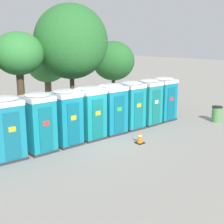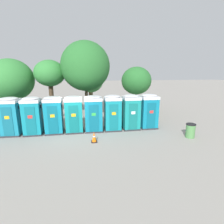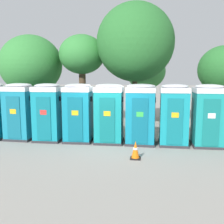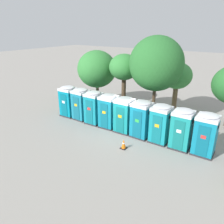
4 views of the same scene
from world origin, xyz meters
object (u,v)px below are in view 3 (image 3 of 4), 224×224
(portapotty_2, at_px, (48,112))
(street_tree_2, at_px, (146,72))
(portapotty_4, at_px, (109,113))
(portapotty_1, at_px, (20,111))
(traffic_cone, at_px, (135,150))
(portapotty_5, at_px, (141,114))
(portapotty_7, at_px, (208,115))
(portapotty_3, at_px, (78,112))
(street_tree_1, at_px, (224,70))
(portapotty_6, at_px, (174,114))
(street_tree_0, at_px, (135,43))
(street_tree_4, at_px, (31,65))
(street_tree_3, at_px, (82,56))

(portapotty_2, distance_m, street_tree_2, 7.88)
(portapotty_2, distance_m, portapotty_4, 2.72)
(portapotty_1, height_order, traffic_cone, portapotty_1)
(portapotty_5, relative_size, portapotty_7, 1.00)
(portapotty_3, height_order, street_tree_1, street_tree_1)
(portapotty_6, distance_m, street_tree_0, 4.68)
(portapotty_4, xyz_separation_m, street_tree_0, (0.94, 2.86, 3.25))
(portapotty_3, xyz_separation_m, traffic_cone, (2.60, -2.10, -0.97))
(portapotty_1, relative_size, street_tree_1, 0.56)
(portapotty_6, height_order, street_tree_4, street_tree_4)
(street_tree_4, bearing_deg, portapotty_5, -28.65)
(portapotty_3, distance_m, portapotty_4, 1.36)
(portapotty_2, height_order, portapotty_7, same)
(portapotty_4, xyz_separation_m, portapotty_5, (1.36, -0.01, -0.00))
(street_tree_2, xyz_separation_m, street_tree_3, (-3.40, -3.29, 0.85))
(portapotty_7, height_order, street_tree_1, street_tree_1)
(portapotty_1, distance_m, street_tree_3, 4.58)
(portapotty_1, xyz_separation_m, portapotty_3, (2.72, -0.04, 0.00))
(portapotty_2, bearing_deg, portapotty_7, 0.12)
(street_tree_3, bearing_deg, traffic_cone, -58.55)
(portapotty_4, distance_m, street_tree_4, 6.51)
(portapotty_1, xyz_separation_m, portapotty_4, (4.07, -0.05, -0.00))
(street_tree_0, bearing_deg, portapotty_6, -58.17)
(portapotty_2, height_order, street_tree_2, street_tree_2)
(street_tree_1, relative_size, street_tree_3, 0.91)
(portapotty_2, bearing_deg, street_tree_3, 76.46)
(portapotty_1, height_order, portapotty_5, same)
(portapotty_5, relative_size, portapotty_6, 1.00)
(street_tree_0, bearing_deg, traffic_cone, -86.47)
(portapotty_1, xyz_separation_m, traffic_cone, (5.32, -2.14, -0.97))
(portapotty_5, bearing_deg, street_tree_2, 89.23)
(portapotty_1, relative_size, street_tree_0, 0.39)
(portapotty_3, relative_size, street_tree_2, 0.59)
(traffic_cone, bearing_deg, street_tree_2, 88.65)
(portapotty_2, xyz_separation_m, portapotty_4, (2.72, 0.02, -0.00))
(portapotty_1, height_order, street_tree_2, street_tree_2)
(portapotty_1, bearing_deg, portapotty_2, -3.01)
(portapotty_4, xyz_separation_m, street_tree_1, (5.96, 5.10, 1.91))
(portapotty_6, bearing_deg, portapotty_7, -0.02)
(portapotty_4, relative_size, street_tree_3, 0.50)
(street_tree_1, bearing_deg, street_tree_3, -166.07)
(portapotty_2, xyz_separation_m, portapotty_3, (1.36, 0.03, -0.00))
(portapotty_7, relative_size, street_tree_1, 0.56)
(portapotty_4, distance_m, traffic_cone, 2.62)
(portapotty_1, relative_size, portapotty_7, 1.00)
(street_tree_3, relative_size, traffic_cone, 7.90)
(street_tree_2, distance_m, traffic_cone, 8.95)
(street_tree_2, height_order, street_tree_3, street_tree_3)
(portapotty_3, height_order, street_tree_0, street_tree_0)
(portapotty_5, xyz_separation_m, street_tree_3, (-3.31, 3.15, 2.63))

